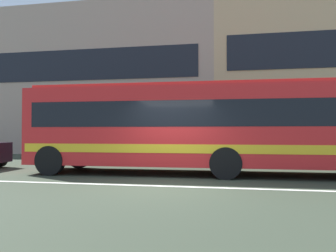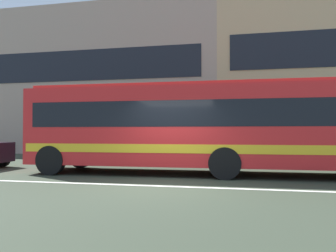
{
  "view_description": "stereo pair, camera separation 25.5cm",
  "coord_description": "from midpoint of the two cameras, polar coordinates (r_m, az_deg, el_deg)",
  "views": [
    {
      "loc": [
        1.62,
        -8.48,
        1.46
      ],
      "look_at": [
        -0.39,
        2.76,
        1.68
      ],
      "focal_mm": 34.11,
      "sensor_mm": 36.0,
      "label": 1
    },
    {
      "loc": [
        1.87,
        -8.43,
        1.46
      ],
      "look_at": [
        -0.39,
        2.76,
        1.68
      ],
      "focal_mm": 34.11,
      "sensor_mm": 36.0,
      "label": 2
    }
  ],
  "objects": [
    {
      "name": "ground_plane",
      "position": [
        8.75,
        -0.22,
        -10.72
      ],
      "size": [
        160.0,
        160.0,
        0.0
      ],
      "primitive_type": "plane",
      "color": "#323B2C"
    },
    {
      "name": "hedge_row_far",
      "position": [
        15.31,
        16.71,
        -4.78
      ],
      "size": [
        19.95,
        1.1,
        0.94
      ],
      "primitive_type": "cube",
      "color": "#204B26",
      "rests_on": "ground_plane"
    },
    {
      "name": "transit_bus",
      "position": [
        11.17,
        6.85,
        0.16
      ],
      "size": [
        12.23,
        2.74,
        3.09
      ],
      "color": "red",
      "rests_on": "ground_plane"
    },
    {
      "name": "apartment_block_left",
      "position": [
        27.77,
        -15.33,
        6.31
      ],
      "size": [
        23.29,
        10.68,
        10.07
      ],
      "color": "tan",
      "rests_on": "ground_plane"
    },
    {
      "name": "lane_centre_line",
      "position": [
        8.75,
        -0.22,
        -10.69
      ],
      "size": [
        60.0,
        0.16,
        0.01
      ],
      "primitive_type": "cube",
      "color": "silver",
      "rests_on": "ground_plane"
    }
  ]
}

